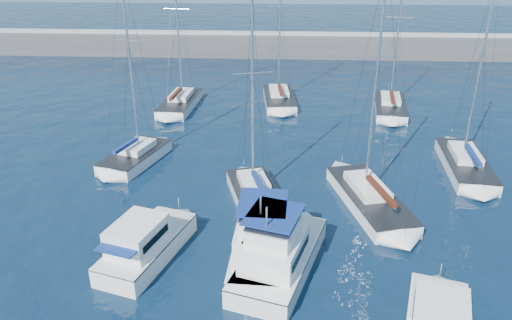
# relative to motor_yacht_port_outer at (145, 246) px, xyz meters

# --- Properties ---
(ground) EXTENTS (220.00, 220.00, 0.00)m
(ground) POSITION_rel_motor_yacht_port_outer_xyz_m (8.94, 1.01, -0.94)
(ground) COLOR black
(ground) RESTS_ON ground
(breakwater) EXTENTS (160.00, 6.00, 4.45)m
(breakwater) POSITION_rel_motor_yacht_port_outer_xyz_m (8.94, 53.01, 0.11)
(breakwater) COLOR #424244
(breakwater) RESTS_ON ground
(motor_yacht_port_outer) EXTENTS (4.79, 7.62, 3.20)m
(motor_yacht_port_outer) POSITION_rel_motor_yacht_port_outer_xyz_m (0.00, 0.00, 0.00)
(motor_yacht_port_outer) COLOR silver
(motor_yacht_port_outer) RESTS_ON ground
(motor_yacht_port_inner) EXTENTS (3.82, 8.71, 4.69)m
(motor_yacht_port_inner) POSITION_rel_motor_yacht_port_outer_xyz_m (6.85, 0.37, 0.19)
(motor_yacht_port_inner) COLOR silver
(motor_yacht_port_inner) RESTS_ON ground
(motor_yacht_stbd_inner) EXTENTS (5.74, 8.96, 4.69)m
(motor_yacht_stbd_inner) POSITION_rel_motor_yacht_port_outer_xyz_m (7.67, -0.84, 0.19)
(motor_yacht_stbd_inner) COLOR silver
(motor_yacht_stbd_inner) RESTS_ON ground
(sailboat_mid_a) EXTENTS (4.96, 7.39, 15.84)m
(sailboat_mid_a) POSITION_rel_motor_yacht_port_outer_xyz_m (-4.25, 13.17, -0.39)
(sailboat_mid_a) COLOR silver
(sailboat_mid_a) RESTS_ON ground
(sailboat_mid_c) EXTENTS (4.66, 7.11, 14.42)m
(sailboat_mid_c) POSITION_rel_motor_yacht_port_outer_xyz_m (5.91, 7.50, -0.40)
(sailboat_mid_c) COLOR silver
(sailboat_mid_c) RESTS_ON ground
(sailboat_mid_d) EXTENTS (5.40, 9.70, 16.39)m
(sailboat_mid_d) POSITION_rel_motor_yacht_port_outer_xyz_m (13.92, 7.06, -0.42)
(sailboat_mid_d) COLOR silver
(sailboat_mid_d) RESTS_ON ground
(sailboat_mid_e) EXTENTS (3.73, 8.98, 15.95)m
(sailboat_mid_e) POSITION_rel_motor_yacht_port_outer_xyz_m (22.40, 13.17, -0.41)
(sailboat_mid_e) COLOR silver
(sailboat_mid_e) RESTS_ON ground
(sailboat_back_a) EXTENTS (3.72, 8.87, 16.38)m
(sailboat_back_a) POSITION_rel_motor_yacht_port_outer_xyz_m (-3.27, 27.34, -0.41)
(sailboat_back_a) COLOR silver
(sailboat_back_a) RESTS_ON ground
(sailboat_back_b) EXTENTS (3.91, 8.53, 16.52)m
(sailboat_back_b) POSITION_rel_motor_yacht_port_outer_xyz_m (7.37, 29.37, -0.40)
(sailboat_back_b) COLOR silver
(sailboat_back_b) RESTS_ON ground
(sailboat_back_c) EXTENTS (4.17, 8.76, 15.32)m
(sailboat_back_c) POSITION_rel_motor_yacht_port_outer_xyz_m (19.12, 27.29, -0.42)
(sailboat_back_c) COLOR silver
(sailboat_back_c) RESTS_ON ground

